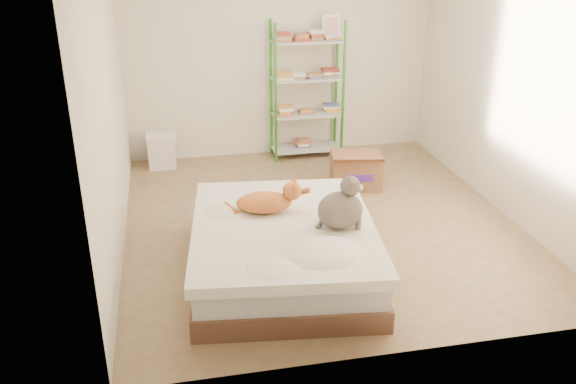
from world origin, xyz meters
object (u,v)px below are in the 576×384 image
object	(u,v)px
grey_cat	(340,202)
white_bin	(162,150)
orange_cat	(264,200)
shelf_unit	(307,85)
cardboard_box	(356,170)
bed	(283,249)

from	to	relation	value
grey_cat	white_bin	bearing A→B (deg)	26.79
orange_cat	white_bin	bearing A→B (deg)	115.44
orange_cat	shelf_unit	distance (m)	2.74
grey_cat	cardboard_box	size ratio (longest dim) A/B	0.73
bed	grey_cat	world-z (taller)	grey_cat
shelf_unit	cardboard_box	bearing A→B (deg)	-74.05
bed	white_bin	world-z (taller)	bed
white_bin	grey_cat	bearing A→B (deg)	-64.47
grey_cat	cardboard_box	bearing A→B (deg)	-20.28
white_bin	cardboard_box	bearing A→B (deg)	-26.52
bed	cardboard_box	distance (m)	2.06
cardboard_box	white_bin	bearing A→B (deg)	162.83
cardboard_box	shelf_unit	bearing A→B (deg)	115.30
orange_cat	white_bin	size ratio (longest dim) A/B	1.37
orange_cat	shelf_unit	size ratio (longest dim) A/B	0.32
bed	white_bin	distance (m)	2.93
bed	cardboard_box	world-z (taller)	bed
grey_cat	white_bin	size ratio (longest dim) A/B	1.09
shelf_unit	white_bin	world-z (taller)	shelf_unit
shelf_unit	orange_cat	bearing A→B (deg)	-110.87
cardboard_box	white_bin	xyz separation A→B (m)	(-2.13, 1.06, 0.01)
grey_cat	bed	bearing A→B (deg)	71.27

